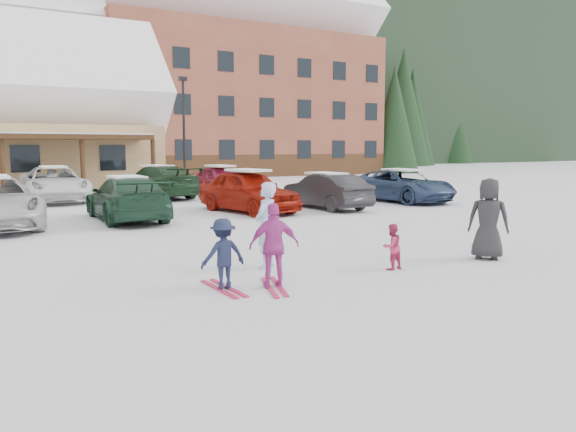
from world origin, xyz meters
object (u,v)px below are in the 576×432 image
parked_car_6 (401,186)px  lamp_post (184,125)px  bystander_dark (488,219)px  parked_car_11 (158,182)px  child_magenta (274,246)px  alpine_hotel (212,75)px  parked_car_5 (326,191)px  child_navy (223,254)px  toddler_red (392,247)px  parked_car_3 (127,199)px  parked_car_4 (248,191)px  parked_car_10 (54,184)px  adult_skier (266,225)px  parked_car_12 (220,180)px

parked_car_6 → lamp_post: bearing=105.1°
bystander_dark → parked_car_11: bearing=-32.3°
lamp_post → bystander_dark: size_ratio=3.79×
child_magenta → parked_car_6: 16.14m
alpine_hotel → parked_car_5: alpine_hotel is taller
child_navy → toddler_red: bearing=175.1°
alpine_hotel → parked_car_3: alpine_hotel is taller
bystander_dark → parked_car_4: bystander_dark is taller
lamp_post → parked_car_10: size_ratio=1.19×
parked_car_10 → parked_car_11: (4.48, -0.58, -0.01)m
adult_skier → parked_car_4: bearing=-152.3°
lamp_post → toddler_red: lamp_post is taller
adult_skier → child_navy: bearing=0.4°
toddler_red → parked_car_6: bearing=-137.0°
parked_car_11 → child_magenta: bearing=69.3°
parked_car_11 → adult_skier: bearing=70.4°
child_navy → parked_car_5: size_ratio=0.29×
toddler_red → lamp_post: bearing=-105.5°
adult_skier → bystander_dark: 4.78m
parked_car_5 → child_magenta: bearing=49.4°
alpine_hotel → toddler_red: bearing=-108.0°
adult_skier → toddler_red: adult_skier is taller
parked_car_3 → parked_car_10: (-1.12, 8.03, 0.06)m
parked_car_4 → parked_car_6: 7.62m
parked_car_6 → parked_car_10: bearing=146.4°
child_magenta → parked_car_11: size_ratio=0.28×
alpine_hotel → toddler_red: size_ratio=34.67×
parked_car_12 → parked_car_5: bearing=-85.4°
lamp_post → child_navy: (-8.29, -24.48, -3.11)m
adult_skier → parked_car_12: bearing=-148.6°
alpine_hotel → bystander_dark: size_ratio=18.06×
child_navy → bystander_dark: 5.95m
bystander_dark → parked_car_11: (-1.60, 17.81, -0.11)m
bystander_dark → parked_car_10: 19.37m
child_magenta → parked_car_12: size_ratio=0.34×
lamp_post → parked_car_5: 15.27m
child_magenta → parked_car_3: (0.17, 10.21, -0.01)m
lamp_post → parked_car_10: 11.10m
lamp_post → parked_car_12: (-0.68, -6.96, -2.98)m
parked_car_5 → parked_car_6: parked_car_6 is taller
toddler_red → parked_car_11: bearing=-97.3°
bystander_dark → toddler_red: bearing=46.9°
parked_car_6 → parked_car_11: 11.27m
parked_car_4 → parked_car_11: (-1.09, 7.35, -0.01)m
child_magenta → parked_car_5: bearing=-109.5°
parked_car_4 → parked_car_11: size_ratio=0.87×
lamp_post → parked_car_5: size_ratio=1.58×
alpine_hotel → child_navy: 42.15m
toddler_red → parked_car_12: (4.14, 17.77, 0.28)m
parked_car_5 → parked_car_11: size_ratio=0.79×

